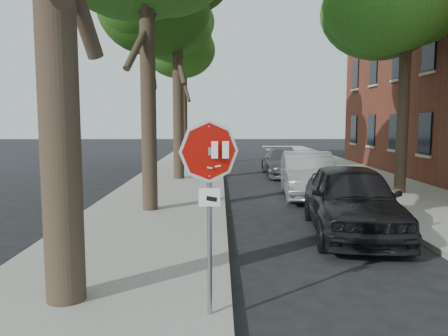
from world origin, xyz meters
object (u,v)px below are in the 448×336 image
object	(u,v)px
stop_sign	(209,180)
car_c	(283,162)
car_b	(308,174)
tree_far	(183,45)
car_a	(351,199)

from	to	relation	value
stop_sign	car_c	xyz separation A→B (m)	(3.30, 15.83, -1.28)
stop_sign	car_b	bearing A→B (deg)	71.48
tree_far	car_b	xyz separation A→B (m)	(5.32, -11.29, -6.42)
car_b	car_c	distance (m)	5.99
stop_sign	tree_far	size ratio (longest dim) A/B	0.28
car_b	stop_sign	bearing A→B (deg)	-103.76
car_a	car_c	size ratio (longest dim) A/B	1.07
stop_sign	car_b	world-z (taller)	stop_sign
car_c	stop_sign	bearing A→B (deg)	-101.58
stop_sign	tree_far	distance (m)	21.88
tree_far	car_c	bearing A→B (deg)	-44.90
tree_far	car_a	distance (m)	18.45
tree_far	car_a	size ratio (longest dim) A/B	1.89
tree_far	car_b	bearing A→B (deg)	-64.76
tree_far	car_c	size ratio (longest dim) A/B	2.02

